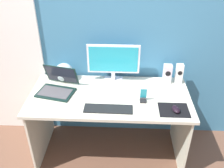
{
  "coord_description": "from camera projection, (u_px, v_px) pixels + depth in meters",
  "views": [
    {
      "loc": [
        0.11,
        -1.87,
        2.02
      ],
      "look_at": [
        0.02,
        -0.02,
        0.86
      ],
      "focal_mm": 40.23,
      "sensor_mm": 36.0,
      "label": 1
    }
  ],
  "objects": [
    {
      "name": "fishbowl",
      "position": [
        64.0,
        72.0,
        2.45
      ],
      "size": [
        0.18,
        0.18,
        0.18
      ],
      "primitive_type": "sphere",
      "color": "silver",
      "rests_on": "desk"
    },
    {
      "name": "mouse",
      "position": [
        176.0,
        109.0,
        2.06
      ],
      "size": [
        0.08,
        0.11,
        0.04
      ],
      "primitive_type": "ellipsoid",
      "rotation": [
        0.0,
        0.0,
        0.19
      ],
      "color": "black",
      "rests_on": "mousepad"
    },
    {
      "name": "desk",
      "position": [
        110.0,
        108.0,
        2.35
      ],
      "size": [
        1.45,
        0.69,
        0.72
      ],
      "color": "beige",
      "rests_on": "ground_plane"
    },
    {
      "name": "speaker_near_monitor",
      "position": [
        167.0,
        74.0,
        2.41
      ],
      "size": [
        0.08,
        0.07,
        0.19
      ],
      "color": "silver",
      "rests_on": "desk"
    },
    {
      "name": "speaker_right",
      "position": [
        179.0,
        74.0,
        2.4
      ],
      "size": [
        0.07,
        0.06,
        0.2
      ],
      "color": "white",
      "rests_on": "desk"
    },
    {
      "name": "keyboard_external",
      "position": [
        108.0,
        109.0,
        2.09
      ],
      "size": [
        0.41,
        0.13,
        0.01
      ],
      "primitive_type": "cube",
      "rotation": [
        0.0,
        0.0,
        -0.01
      ],
      "color": "black",
      "rests_on": "desk"
    },
    {
      "name": "door_left",
      "position": [
        0.0,
        47.0,
        2.47
      ],
      "size": [
        0.82,
        0.02,
        2.02
      ],
      "primitive_type": "cube",
      "color": "white",
      "rests_on": "ground_plane"
    },
    {
      "name": "wall_back",
      "position": [
        112.0,
        24.0,
        2.32
      ],
      "size": [
        6.0,
        0.04,
        2.5
      ],
      "primitive_type": "cube",
      "color": "teal",
      "rests_on": "ground_plane"
    },
    {
      "name": "ground_plane",
      "position": [
        110.0,
        151.0,
        2.65
      ],
      "size": [
        8.0,
        8.0,
        0.0
      ],
      "primitive_type": "plane",
      "color": "brown"
    },
    {
      "name": "monitor",
      "position": [
        113.0,
        62.0,
        2.37
      ],
      "size": [
        0.5,
        0.14,
        0.38
      ],
      "color": "white",
      "rests_on": "desk"
    },
    {
      "name": "phone_in_dock",
      "position": [
        143.0,
        97.0,
        2.17
      ],
      "size": [
        0.06,
        0.06,
        0.14
      ],
      "color": "black",
      "rests_on": "desk"
    },
    {
      "name": "laptop",
      "position": [
        58.0,
        86.0,
        2.31
      ],
      "size": [
        0.38,
        0.36,
        0.22
      ],
      "color": "black",
      "rests_on": "desk"
    },
    {
      "name": "mousepad",
      "position": [
        174.0,
        110.0,
        2.08
      ],
      "size": [
        0.25,
        0.2,
        0.0
      ],
      "primitive_type": "cube",
      "color": "black",
      "rests_on": "desk"
    }
  ]
}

